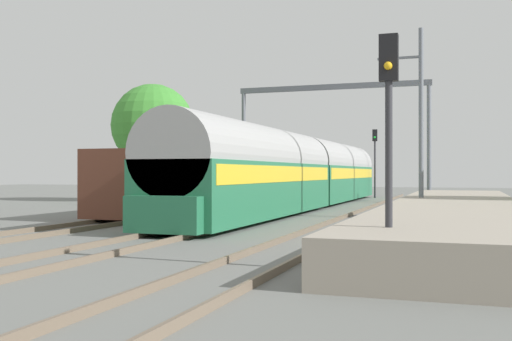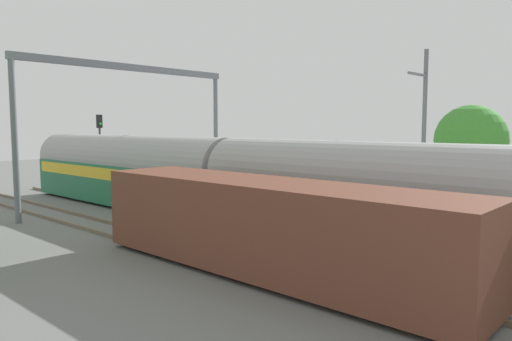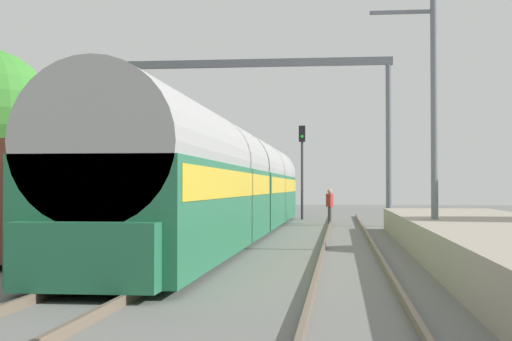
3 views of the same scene
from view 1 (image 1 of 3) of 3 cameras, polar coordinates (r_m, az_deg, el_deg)
name	(u,v)px [view 1 (image 1 of 3)]	position (r m, az deg, el deg)	size (l,w,h in m)	color
ground	(232,224)	(23.12, -2.31, -5.03)	(120.00, 120.00, 0.00)	slate
track_far_west	(133,219)	(24.98, -11.52, -4.48)	(1.52, 60.00, 0.16)	#6E5E4D
track_west	(232,222)	(23.11, -2.31, -4.83)	(1.52, 60.00, 0.16)	#6E5E4D
track_east	(343,225)	(21.93, 8.20, -5.08)	(1.52, 60.00, 0.16)	#6E5E4D
platform	(456,213)	(23.51, 18.33, -3.84)	(4.40, 28.00, 0.90)	#A39989
passenger_train	(303,172)	(33.36, 4.47, -0.15)	(2.93, 32.85, 3.82)	#236B47
freight_car	(184,182)	(29.11, -6.76, -1.13)	(2.80, 13.00, 2.70)	brown
person_crossing	(388,186)	(41.87, 12.34, -1.44)	(0.36, 0.46, 1.73)	#3A3A3A
railway_signal_near	(389,120)	(11.92, 12.40, 4.71)	(0.36, 0.30, 4.61)	#2D2D33
railway_signal_far	(375,154)	(47.20, 11.14, 1.51)	(0.36, 0.30, 5.25)	#2D2D33
catenary_gantry	(332,117)	(40.91, 7.14, 5.03)	(12.95, 0.28, 7.86)	slate
catenary_pole_east_mid	(420,120)	(26.30, 15.18, 4.61)	(1.90, 0.20, 8.00)	slate
tree_west_background	(153,125)	(41.44, -9.69, 4.20)	(5.56, 5.56, 7.91)	#4C3826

